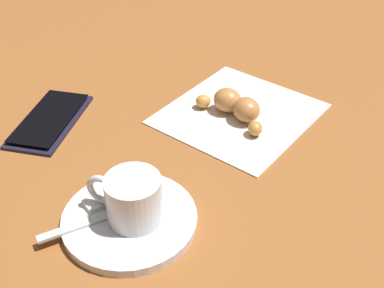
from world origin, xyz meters
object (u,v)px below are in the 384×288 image
at_px(teaspoon, 122,210).
at_px(sugar_packet, 111,196).
at_px(croissant, 236,106).
at_px(espresso_cup, 132,199).
at_px(napkin, 239,113).
at_px(saucer, 130,220).
at_px(cell_phone, 50,120).

height_order(teaspoon, sugar_packet, teaspoon).
bearing_deg(sugar_packet, croissant, -167.16).
bearing_deg(croissant, espresso_cup, -175.28).
distance_m(sugar_packet, napkin, 0.23).
bearing_deg(espresso_cup, napkin, 4.44).
bearing_deg(espresso_cup, croissant, 4.72).
distance_m(sugar_packet, croissant, 0.22).
relative_size(espresso_cup, teaspoon, 0.65).
relative_size(sugar_packet, croissant, 0.49).
height_order(espresso_cup, teaspoon, espresso_cup).
bearing_deg(espresso_cup, sugar_packet, 80.89).
height_order(sugar_packet, napkin, sugar_packet).
xyz_separation_m(saucer, cell_phone, (0.07, 0.21, -0.00)).
xyz_separation_m(saucer, sugar_packet, (0.01, 0.03, 0.01)).
xyz_separation_m(teaspoon, napkin, (0.24, 0.00, -0.01)).
height_order(napkin, croissant, croissant).
distance_m(teaspoon, napkin, 0.24).
xyz_separation_m(saucer, espresso_cup, (0.00, -0.00, 0.03)).
bearing_deg(cell_phone, croissant, -51.49).
bearing_deg(saucer, sugar_packet, 75.95).
relative_size(teaspoon, croissant, 1.06).
relative_size(sugar_packet, napkin, 0.30).
bearing_deg(cell_phone, teaspoon, -110.46).
height_order(espresso_cup, croissant, espresso_cup).
bearing_deg(saucer, espresso_cup, -63.37).
bearing_deg(croissant, teaspoon, -178.93).
bearing_deg(saucer, teaspoon, 86.62).
relative_size(teaspoon, cell_phone, 0.82).
bearing_deg(teaspoon, croissant, 1.07).
bearing_deg(napkin, croissant, 178.45).
distance_m(napkin, croissant, 0.02).
bearing_deg(croissant, napkin, -1.55).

